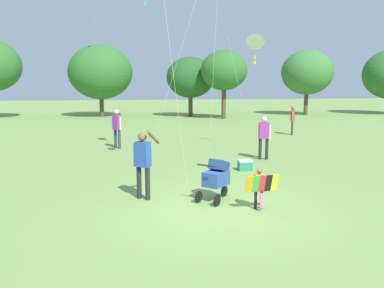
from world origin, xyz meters
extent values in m
plane|color=#75994C|center=(0.00, 0.00, 0.00)|extent=(120.00, 120.00, 0.00)
cylinder|color=brown|center=(-4.22, 26.08, 0.81)|extent=(0.36, 0.36, 1.63)
ellipsoid|color=#2D6628|center=(-4.22, 26.08, 3.78)|extent=(5.37, 4.84, 4.57)
cylinder|color=brown|center=(3.32, 25.02, 0.86)|extent=(0.36, 0.36, 1.71)
ellipsoid|color=#235623|center=(3.32, 25.02, 3.34)|extent=(4.08, 3.67, 3.47)
cylinder|color=brown|center=(5.62, 22.44, 1.19)|extent=(0.36, 0.36, 2.37)
ellipsoid|color=#2D6628|center=(5.62, 22.44, 3.86)|extent=(3.73, 3.35, 3.17)
cylinder|color=brown|center=(13.87, 24.99, 0.97)|extent=(0.36, 0.36, 1.94)
ellipsoid|color=#387033|center=(13.87, 24.99, 3.80)|extent=(4.64, 4.17, 3.94)
cylinder|color=#232328|center=(0.99, -0.16, 0.23)|extent=(0.07, 0.07, 0.47)
cylinder|color=#232328|center=(0.85, -0.17, 0.23)|extent=(0.07, 0.07, 0.47)
cube|color=orange|center=(0.92, -0.16, 0.64)|extent=(0.21, 0.14, 0.35)
cylinder|color=brown|center=(1.05, -0.16, 0.62)|extent=(0.05, 0.05, 0.31)
cylinder|color=brown|center=(0.79, -0.17, 0.62)|extent=(0.05, 0.05, 0.31)
sphere|color=brown|center=(0.92, -0.16, 0.89)|extent=(0.12, 0.12, 0.12)
cube|color=yellow|center=(1.23, -0.33, 0.65)|extent=(0.16, 0.15, 0.40)
cube|color=black|center=(1.08, -0.34, 0.65)|extent=(0.16, 0.15, 0.40)
cube|color=red|center=(0.93, -0.34, 0.65)|extent=(0.16, 0.15, 0.40)
cube|color=green|center=(0.78, -0.35, 0.65)|extent=(0.16, 0.15, 0.40)
cube|color=#F4A319|center=(0.63, -0.36, 0.65)|extent=(0.16, 0.15, 0.40)
cube|color=pink|center=(0.93, -0.36, 0.26)|extent=(0.08, 0.02, 0.36)
cylinder|color=#232328|center=(-1.77, 1.12, 0.41)|extent=(0.12, 0.12, 0.83)
cylinder|color=#232328|center=(-1.56, 0.97, 0.41)|extent=(0.12, 0.12, 0.83)
cube|color=#284CA8|center=(-1.66, 1.05, 1.14)|extent=(0.42, 0.40, 0.62)
cylinder|color=brown|center=(-1.84, 1.18, 1.09)|extent=(0.09, 0.09, 0.55)
cylinder|color=brown|center=(-1.40, 1.02, 1.56)|extent=(0.37, 0.45, 0.39)
sphere|color=brown|center=(-1.66, 1.05, 1.57)|extent=(0.21, 0.21, 0.21)
cylinder|color=black|center=(0.39, 0.95, 0.14)|extent=(0.22, 0.23, 0.28)
cylinder|color=black|center=(-0.35, 0.55, 0.14)|extent=(0.22, 0.23, 0.28)
cylinder|color=black|center=(0.02, 0.19, 0.14)|extent=(0.22, 0.23, 0.28)
cube|color=#2D4C93|center=(0.10, 0.65, 0.56)|extent=(0.76, 0.77, 0.36)
cube|color=navy|center=(0.19, 0.74, 0.86)|extent=(0.59, 0.59, 0.35)
cylinder|color=black|center=(-0.22, 0.31, 0.96)|extent=(0.38, 0.36, 0.04)
cylinder|color=silver|center=(-0.88, 1.83, 3.76)|extent=(1.07, 1.29, 7.52)
cube|color=green|center=(-1.28, 6.60, 5.77)|extent=(0.07, 0.07, 0.14)
cylinder|color=silver|center=(-0.33, 5.83, 3.21)|extent=(1.89, 1.59, 6.42)
cylinder|color=silver|center=(1.12, 5.67, 3.76)|extent=(0.04, 1.80, 7.53)
cone|color=white|center=(3.32, 7.67, 4.57)|extent=(0.91, 0.79, 0.62)
cube|color=#F4A319|center=(3.31, 7.67, 3.94)|extent=(0.08, 0.06, 0.14)
cube|color=#F4A319|center=(3.30, 7.63, 3.72)|extent=(0.09, 0.07, 0.14)
cylinder|color=silver|center=(2.21, 5.70, 2.18)|extent=(2.22, 3.95, 4.37)
cube|color=#F4A319|center=(-4.48, 23.80, 7.47)|extent=(0.31, 0.37, 0.28)
cylinder|color=#232328|center=(2.90, 5.53, 0.40)|extent=(0.12, 0.12, 0.80)
cylinder|color=#232328|center=(3.15, 5.47, 0.40)|extent=(0.12, 0.12, 0.80)
cube|color=purple|center=(3.02, 5.50, 1.11)|extent=(0.39, 0.29, 0.60)
cylinder|color=beige|center=(2.81, 5.55, 1.06)|extent=(0.09, 0.09, 0.54)
cylinder|color=beige|center=(3.24, 5.45, 1.06)|extent=(0.09, 0.09, 0.54)
sphere|color=beige|center=(3.02, 5.50, 1.53)|extent=(0.21, 0.21, 0.21)
cylinder|color=#33384C|center=(-2.58, 9.08, 0.42)|extent=(0.12, 0.12, 0.85)
cylinder|color=#33384C|center=(-2.41, 8.88, 0.42)|extent=(0.12, 0.12, 0.85)
cube|color=purple|center=(-2.50, 8.98, 1.17)|extent=(0.41, 0.43, 0.64)
cylinder|color=beige|center=(-2.64, 9.15, 1.12)|extent=(0.09, 0.09, 0.57)
cylinder|color=beige|center=(-2.35, 8.80, 1.12)|extent=(0.09, 0.09, 0.57)
sphere|color=beige|center=(-2.50, 8.98, 1.62)|extent=(0.22, 0.22, 0.22)
cylinder|color=#33384C|center=(7.06, 12.20, 0.40)|extent=(0.12, 0.12, 0.81)
cylinder|color=#33384C|center=(6.96, 11.96, 0.40)|extent=(0.12, 0.12, 0.81)
cube|color=red|center=(7.01, 12.08, 1.11)|extent=(0.34, 0.41, 0.61)
cylinder|color=#A37556|center=(7.10, 12.28, 1.07)|extent=(0.09, 0.09, 0.54)
cylinder|color=#A37556|center=(6.92, 11.88, 1.07)|extent=(0.09, 0.09, 0.54)
sphere|color=#A37556|center=(7.01, 12.08, 1.54)|extent=(0.21, 0.21, 0.21)
cube|color=#288466|center=(1.79, 3.80, 0.15)|extent=(0.44, 0.32, 0.30)
cube|color=white|center=(1.79, 3.80, 0.33)|extent=(0.45, 0.33, 0.05)
camera|label=1|loc=(-1.99, -8.54, 2.87)|focal=36.84mm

